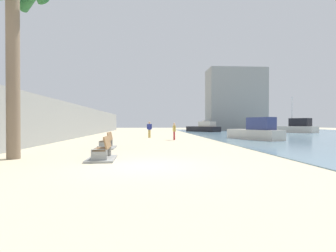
% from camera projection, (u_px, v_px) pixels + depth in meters
% --- Properties ---
extents(ground_plane, '(120.00, 120.00, 0.00)m').
position_uv_depth(ground_plane, '(147.00, 138.00, 27.16)').
color(ground_plane, beige).
extents(seawall, '(0.80, 64.00, 3.41)m').
position_uv_depth(seawall, '(73.00, 121.00, 26.60)').
color(seawall, gray).
rests_on(seawall, ground).
extents(palm_tree, '(3.12, 3.14, 8.25)m').
position_uv_depth(palm_tree, '(11.00, 17.00, 10.97)').
color(palm_tree, '#7A6651').
rests_on(palm_tree, ground).
extents(bench_near, '(1.17, 2.14, 0.98)m').
position_uv_depth(bench_near, '(103.00, 154.00, 10.84)').
color(bench_near, gray).
rests_on(bench_near, ground).
extents(bench_far, '(1.13, 2.12, 0.98)m').
position_uv_depth(bench_far, '(107.00, 144.00, 15.79)').
color(bench_far, gray).
rests_on(bench_far, ground).
extents(person_walking, '(0.26, 0.51, 1.55)m').
position_uv_depth(person_walking, '(174.00, 130.00, 23.54)').
color(person_walking, '#B22D33').
rests_on(person_walking, ground).
extents(person_standing, '(0.52, 0.24, 1.69)m').
position_uv_depth(person_standing, '(149.00, 128.00, 27.17)').
color(person_standing, gold).
rests_on(person_standing, ground).
extents(boat_far_right, '(1.52, 4.64, 2.03)m').
position_uv_depth(boat_far_right, '(205.00, 127.00, 53.34)').
color(boat_far_right, navy).
rests_on(boat_far_right, water_bay).
extents(boat_distant, '(5.33, 6.91, 5.72)m').
position_uv_depth(boat_distant, '(296.00, 127.00, 41.65)').
color(boat_distant, beige).
rests_on(boat_distant, water_bay).
extents(boat_nearest, '(5.36, 6.58, 1.76)m').
position_uv_depth(boat_nearest, '(204.00, 128.00, 45.84)').
color(boat_nearest, black).
rests_on(boat_nearest, water_bay).
extents(boat_mid_bay, '(3.57, 5.98, 2.00)m').
position_uv_depth(boat_mid_bay, '(256.00, 131.00, 23.84)').
color(boat_mid_bay, beige).
rests_on(boat_mid_bay, water_bay).
extents(harbor_building, '(12.00, 6.00, 13.08)m').
position_uv_depth(harbor_building, '(236.00, 100.00, 56.37)').
color(harbor_building, gray).
rests_on(harbor_building, ground).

